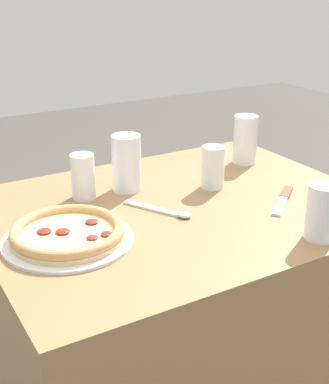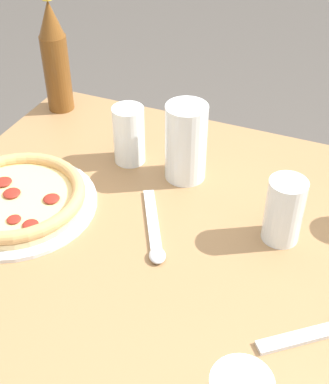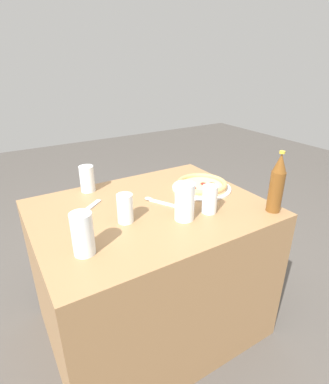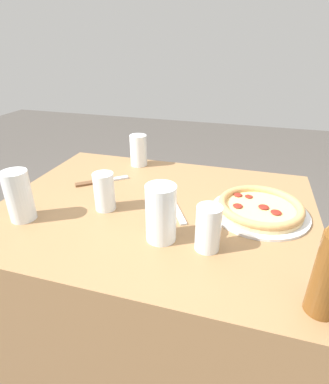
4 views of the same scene
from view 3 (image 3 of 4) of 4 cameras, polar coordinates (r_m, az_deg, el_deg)
name	(u,v)px [view 3 (image 3 of 4)]	position (r m, az deg, el deg)	size (l,w,h in m)	color
ground_plane	(153,322)	(1.80, -2.28, -23.52)	(8.00, 8.00, 0.00)	#4C4742
table	(151,270)	(1.55, -2.50, -14.67)	(1.02, 0.79, 0.71)	#997047
pizza_pepperoni	(202,185)	(1.55, 7.08, 1.29)	(0.30, 0.30, 0.04)	silver
glass_cola	(87,179)	(1.55, -14.50, 2.33)	(0.07, 0.07, 0.13)	white
glass_red_wine	(125,209)	(1.23, -7.51, -3.21)	(0.07, 0.07, 0.12)	white
glass_lemonade	(185,204)	(1.23, 3.84, -2.21)	(0.08, 0.08, 0.16)	white
glass_iced_tea	(210,200)	(1.30, 8.59, -1.58)	(0.06, 0.06, 0.12)	white
glass_mango_juice	(83,235)	(1.05, -15.30, -7.87)	(0.08, 0.08, 0.16)	white
beer_bottle	(277,184)	(1.36, 20.65, 1.51)	(0.06, 0.06, 0.27)	brown
knife	(86,211)	(1.36, -14.70, -3.43)	(0.17, 0.15, 0.01)	brown
spoon	(158,202)	(1.40, -1.15, -1.84)	(0.12, 0.19, 0.01)	silver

